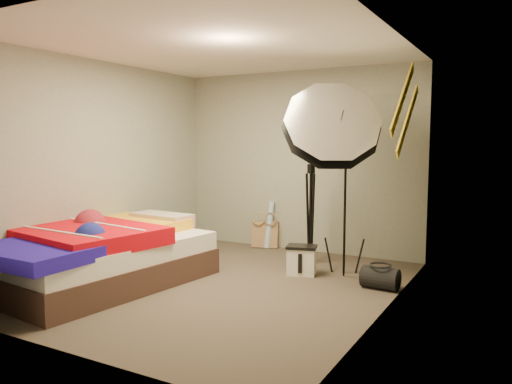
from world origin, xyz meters
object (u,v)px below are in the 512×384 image
Objects in this scene: camera_case at (302,261)px; duffel_bag at (380,278)px; wrapping_roll at (269,225)px; camera_tripod at (311,207)px; photo_umbrella at (331,129)px; bed at (98,254)px; tote_bag at (265,234)px.

camera_case is 0.95m from duffel_bag.
camera_tripod is at bearing -32.56° from wrapping_roll.
camera_case is 1.54m from photo_umbrella.
photo_umbrella is (0.30, 0.09, 1.50)m from camera_case.
bed is at bearing -144.41° from photo_umbrella.
wrapping_roll is 1.10m from camera_tripod.
duffel_bag is at bearing -32.35° from wrapping_roll.
photo_umbrella is (1.30, -1.02, 1.33)m from wrapping_roll.
camera_tripod reaches higher than tote_bag.
bed is 2.58m from camera_tripod.
bed is 1.98× the size of camera_tripod.
tote_bag is 2.61m from bed.
camera_tripod is (0.87, -0.55, 0.38)m from wrapping_roll.
camera_tripod is (0.94, -0.55, 0.53)m from tote_bag.
duffel_bag is (0.94, -0.12, -0.04)m from camera_case.
camera_tripod is (-1.07, 0.67, 0.60)m from duffel_bag.
wrapping_roll reaches higher than tote_bag.
photo_umbrella is at bearing -53.14° from tote_bag.
camera_case is 2.26m from bed.
tote_bag is 2.25m from photo_umbrella.
bed is (-1.77, -1.39, 0.17)m from camera_case.
bed is (-2.71, -1.28, 0.21)m from duffel_bag.
tote_bag is at bearing 143.16° from photo_umbrella.
duffel_bag is at bearing -17.74° from photo_umbrella.
wrapping_roll is 0.27× the size of bed.
camera_case is at bearing 176.56° from duffel_bag.
wrapping_roll is 0.29× the size of photo_umbrella.
bed is 1.07× the size of photo_umbrella.
camera_case is at bearing -62.54° from tote_bag.
camera_tripod reaches higher than duffel_bag.
duffel_bag is 1.40m from camera_tripod.
camera_case is at bearing -163.51° from photo_umbrella.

